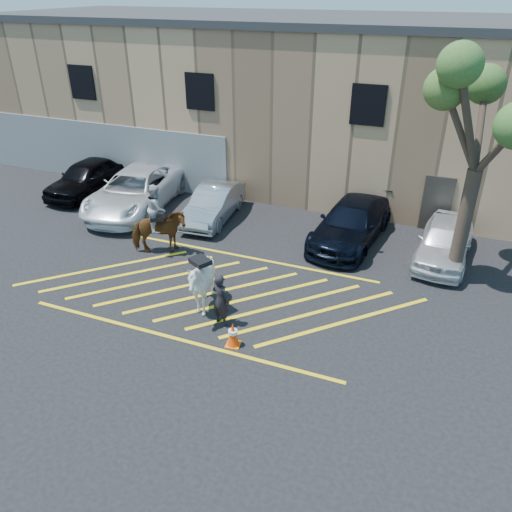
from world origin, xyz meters
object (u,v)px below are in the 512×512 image
at_px(tree, 490,103).
at_px(car_silver_sedan, 214,204).
at_px(car_white_pickup, 135,191).
at_px(mounted_bay, 158,226).
at_px(saddled_white, 202,283).
at_px(car_white_suv, 445,241).
at_px(traffic_cone, 233,334).
at_px(car_black_suv, 87,177).
at_px(car_blue_suv, 351,223).
at_px(handler, 221,300).

bearing_deg(tree, car_silver_sedan, 170.72).
relative_size(car_white_pickup, tree, 0.81).
distance_m(mounted_bay, tree, 11.07).
relative_size(mounted_bay, tree, 0.35).
distance_m(saddled_white, tree, 9.44).
xyz_separation_m(car_white_suv, traffic_cone, (-4.91, -7.08, -0.35)).
distance_m(car_black_suv, mounted_bay, 7.21).
distance_m(car_black_suv, car_white_suv, 15.62).
distance_m(car_silver_sedan, car_white_suv, 8.96).
distance_m(car_black_suv, car_silver_sedan, 6.66).
height_order(car_silver_sedan, car_white_suv, car_white_suv).
height_order(car_blue_suv, car_white_suv, car_blue_suv).
height_order(saddled_white, tree, tree).
height_order(mounted_bay, tree, tree).
relative_size(car_black_suv, car_blue_suv, 0.89).
xyz_separation_m(car_blue_suv, traffic_cone, (-1.58, -7.34, -0.37)).
bearing_deg(handler, car_black_suv, -16.69).
bearing_deg(mounted_bay, car_black_suv, 148.05).
xyz_separation_m(car_blue_suv, handler, (-2.29, -6.56, 0.06)).
bearing_deg(car_blue_suv, traffic_cone, -95.67).
distance_m(car_white_suv, saddled_white, 8.71).
bearing_deg(traffic_cone, car_blue_suv, 77.85).
bearing_deg(tree, car_blue_suv, 155.99).
relative_size(car_black_suv, car_silver_sedan, 1.11).
bearing_deg(saddled_white, car_silver_sedan, 112.88).
bearing_deg(car_black_suv, handler, -33.98).
bearing_deg(car_white_pickup, traffic_cone, -50.19).
distance_m(car_white_suv, traffic_cone, 8.62).
distance_m(car_blue_suv, handler, 6.95).
bearing_deg(mounted_bay, handler, -38.49).
distance_m(car_white_pickup, car_white_suv, 12.54).
bearing_deg(car_black_suv, saddled_white, -34.54).
bearing_deg(car_white_suv, car_black_suv, -177.89).
height_order(car_black_suv, saddled_white, saddled_white).
height_order(handler, saddled_white, saddled_white).
relative_size(car_silver_sedan, saddled_white, 1.86).
bearing_deg(car_silver_sedan, car_blue_suv, -3.32).
bearing_deg(traffic_cone, car_white_suv, 55.23).
bearing_deg(saddled_white, mounted_bay, 139.10).
distance_m(car_white_pickup, car_silver_sedan, 3.59).
height_order(car_silver_sedan, handler, handler).
distance_m(car_white_pickup, saddled_white, 8.40).
xyz_separation_m(car_black_suv, saddled_white, (9.18, -6.47, 0.16)).
relative_size(mounted_bay, saddled_white, 1.17).
relative_size(car_black_suv, tree, 0.62).
height_order(car_blue_suv, mounted_bay, mounted_bay).
relative_size(handler, mounted_bay, 0.62).
xyz_separation_m(car_white_pickup, traffic_cone, (7.63, -6.95, -0.45)).
xyz_separation_m(car_white_pickup, car_white_suv, (12.54, 0.13, -0.10)).
xyz_separation_m(car_blue_suv, car_white_suv, (3.33, -0.26, -0.02)).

